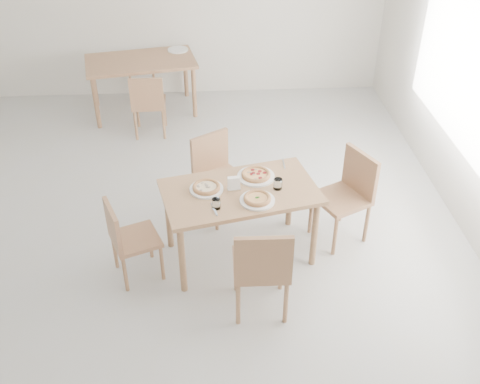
{
  "coord_description": "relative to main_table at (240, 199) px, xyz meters",
  "views": [
    {
      "loc": [
        0.47,
        -4.32,
        3.58
      ],
      "look_at": [
        0.73,
        -0.23,
        0.73
      ],
      "focal_mm": 42.0,
      "sensor_mm": 36.0,
      "label": 1
    }
  ],
  "objects": [
    {
      "name": "main_table",
      "position": [
        0.0,
        0.0,
        0.0
      ],
      "size": [
        1.5,
        1.06,
        0.75
      ],
      "rotation": [
        0.0,
        0.0,
        0.23
      ],
      "color": "tan",
      "rests_on": "ground"
    },
    {
      "name": "chair_south",
      "position": [
        0.13,
        -0.76,
        -0.12
      ],
      "size": [
        0.46,
        0.46,
        0.92
      ],
      "rotation": [
        0.0,
        0.0,
        3.12
      ],
      "color": "#AF7A57",
      "rests_on": "ground"
    },
    {
      "name": "chair_north",
      "position": [
        -0.2,
        0.72,
        -0.15
      ],
      "size": [
        0.6,
        0.6,
        0.87
      ],
      "rotation": [
        0.0,
        0.0,
        0.57
      ],
      "color": "#AF7A57",
      "rests_on": "ground"
    },
    {
      "name": "chair_west",
      "position": [
        -1.01,
        -0.23,
        -0.19
      ],
      "size": [
        0.51,
        0.51,
        0.8
      ],
      "rotation": [
        0.0,
        0.0,
        1.95
      ],
      "color": "#AF7A57",
      "rests_on": "ground"
    },
    {
      "name": "chair_east",
      "position": [
        1.06,
        0.25,
        -0.13
      ],
      "size": [
        0.6,
        0.6,
        0.91
      ],
      "rotation": [
        0.0,
        0.0,
        -1.11
      ],
      "color": "#AF7A57",
      "rests_on": "ground"
    },
    {
      "name": "plate_margherita",
      "position": [
        0.14,
        -0.18,
        0.1
      ],
      "size": [
        0.3,
        0.3,
        0.02
      ],
      "primitive_type": "cylinder",
      "color": "white",
      "rests_on": "main_table"
    },
    {
      "name": "plate_mushroom",
      "position": [
        -0.3,
        0.02,
        0.1
      ],
      "size": [
        0.3,
        0.3,
        0.02
      ],
      "primitive_type": "cylinder",
      "color": "white",
      "rests_on": "main_table"
    },
    {
      "name": "plate_pepperoni",
      "position": [
        0.16,
        0.2,
        0.1
      ],
      "size": [
        0.34,
        0.34,
        0.02
      ],
      "primitive_type": "cylinder",
      "color": "white",
      "rests_on": "main_table"
    },
    {
      "name": "pizza_margherita",
      "position": [
        0.14,
        -0.18,
        0.12
      ],
      "size": [
        0.27,
        0.27,
        0.03
      ],
      "rotation": [
        0.0,
        0.0,
        -0.14
      ],
      "color": "tan",
      "rests_on": "plate_margherita"
    },
    {
      "name": "pizza_mushroom",
      "position": [
        -0.3,
        0.02,
        0.13
      ],
      "size": [
        0.29,
        0.29,
        0.03
      ],
      "rotation": [
        0.0,
        0.0,
        0.18
      ],
      "color": "tan",
      "rests_on": "plate_mushroom"
    },
    {
      "name": "pizza_pepperoni",
      "position": [
        0.16,
        0.2,
        0.13
      ],
      "size": [
        0.32,
        0.32,
        0.03
      ],
      "rotation": [
        0.0,
        0.0,
        0.25
      ],
      "color": "tan",
      "rests_on": "plate_pepperoni"
    },
    {
      "name": "tumbler_a",
      "position": [
        -0.22,
        -0.26,
        0.14
      ],
      "size": [
        0.07,
        0.07,
        0.09
      ],
      "primitive_type": "cylinder",
      "color": "white",
      "rests_on": "main_table"
    },
    {
      "name": "tumbler_b",
      "position": [
        0.34,
        -0.0,
        0.14
      ],
      "size": [
        0.08,
        0.08,
        0.1
      ],
      "primitive_type": "cylinder",
      "color": "white",
      "rests_on": "main_table"
    },
    {
      "name": "napkin_holder",
      "position": [
        -0.05,
        0.01,
        0.16
      ],
      "size": [
        0.12,
        0.07,
        0.13
      ],
      "rotation": [
        0.0,
        0.0,
        0.13
      ],
      "color": "silver",
      "rests_on": "main_table"
    },
    {
      "name": "fork_a",
      "position": [
        -0.23,
        -0.28,
        0.1
      ],
      "size": [
        0.06,
        0.19,
        0.01
      ],
      "primitive_type": "cube",
      "rotation": [
        0.0,
        0.0,
        0.23
      ],
      "color": "silver",
      "rests_on": "main_table"
    },
    {
      "name": "fork_b",
      "position": [
        0.44,
        0.4,
        0.1
      ],
      "size": [
        0.02,
        0.17,
        0.01
      ],
      "primitive_type": "cube",
      "rotation": [
        0.0,
        0.0,
        -0.01
      ],
      "color": "silver",
      "rests_on": "main_table"
    },
    {
      "name": "second_table",
      "position": [
        -1.14,
        3.13,
        0.01
      ],
      "size": [
        1.57,
        1.07,
        0.75
      ],
      "rotation": [
        0.0,
        0.0,
        0.19
      ],
      "color": "#AF7A57",
      "rests_on": "ground"
    },
    {
      "name": "chair_back_s",
      "position": [
        -1.01,
        2.42,
        -0.17
      ],
      "size": [
        0.42,
        0.42,
        0.84
      ],
      "rotation": [
        0.0,
        0.0,
        3.16
      ],
      "color": "#AF7A57",
      "rests_on": "ground"
    },
    {
      "name": "chair_back_n",
      "position": [
        -1.28,
        3.92,
        -0.18
      ],
      "size": [
        0.51,
        0.51,
        0.82
      ],
      "rotation": [
        0.0,
        0.0,
        0.3
      ],
      "color": "#AF7A57",
      "rests_on": "ground"
    },
    {
      "name": "plate_empty",
      "position": [
        -0.64,
        3.46,
        0.1
      ],
      "size": [
        0.28,
        0.28,
        0.02
      ],
      "primitive_type": "cylinder",
      "color": "white",
      "rests_on": "second_table"
    }
  ]
}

